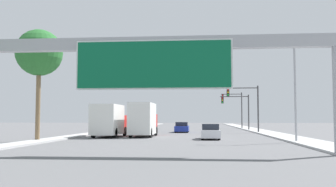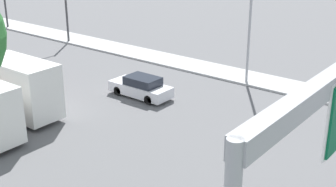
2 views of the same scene
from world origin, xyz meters
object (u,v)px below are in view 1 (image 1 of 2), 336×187
object	(u,v)px
truck_box_secondary	(143,120)
car_far_center	(210,132)
sign_gantry	(154,59)
traffic_light_near_intersection	(248,101)
palm_tree_background	(39,53)
street_lamp_right	(290,81)
traffic_light_mid_block	(239,106)
truck_box_primary	(109,121)
traffic_light_far_intersection	(235,105)
car_mid_center	(182,127)

from	to	relation	value
truck_box_secondary	car_far_center	bearing A→B (deg)	-29.98
sign_gantry	car_far_center	xyz separation A→B (m)	(3.50, 14.91, -4.65)
car_far_center	traffic_light_near_intersection	bearing A→B (deg)	70.52
palm_tree_background	street_lamp_right	size ratio (longest dim) A/B	1.15
traffic_light_mid_block	car_far_center	bearing A→B (deg)	-101.72
car_far_center	traffic_light_near_intersection	size ratio (longest dim) A/B	0.70
truck_box_primary	traffic_light_near_intersection	distance (m)	20.11
traffic_light_mid_block	traffic_light_near_intersection	bearing A→B (deg)	-89.14
traffic_light_near_intersection	palm_tree_background	world-z (taller)	palm_tree_background
traffic_light_far_intersection	palm_tree_background	xyz separation A→B (m)	(-20.47, -39.66, 3.13)
traffic_light_near_intersection	car_far_center	bearing A→B (deg)	-109.48
sign_gantry	street_lamp_right	size ratio (longest dim) A/B	2.41
truck_box_primary	traffic_light_mid_block	world-z (taller)	traffic_light_mid_block
sign_gantry	palm_tree_background	distance (m)	15.62
truck_box_secondary	car_mid_center	bearing A→B (deg)	74.21
palm_tree_background	truck_box_secondary	bearing A→B (deg)	47.18
car_mid_center	palm_tree_background	bearing A→B (deg)	-118.59
traffic_light_near_intersection	traffic_light_mid_block	bearing A→B (deg)	90.86
car_mid_center	traffic_light_near_intersection	bearing A→B (deg)	-7.83
car_mid_center	street_lamp_right	distance (m)	23.34
sign_gantry	traffic_light_mid_block	distance (m)	41.07
truck_box_primary	palm_tree_background	xyz separation A→B (m)	(-4.38, -7.58, 5.91)
sign_gantry	palm_tree_background	size ratio (longest dim) A/B	2.10
sign_gantry	street_lamp_right	xyz separation A→B (m)	(9.97, 10.68, -0.30)
car_mid_center	traffic_light_near_intersection	world-z (taller)	traffic_light_near_intersection
traffic_light_mid_block	palm_tree_background	size ratio (longest dim) A/B	0.59
truck_box_secondary	traffic_light_mid_block	size ratio (longest dim) A/B	1.24
car_far_center	traffic_light_mid_block	distance (m)	25.93
street_lamp_right	truck_box_primary	bearing A→B (deg)	156.57
traffic_light_far_intersection	traffic_light_mid_block	bearing A→B (deg)	-92.09
truck_box_secondary	traffic_light_near_intersection	size ratio (longest dim) A/B	1.13
traffic_light_mid_block	palm_tree_background	xyz separation A→B (m)	(-20.10, -29.66, 3.71)
car_mid_center	traffic_light_near_intersection	size ratio (longest dim) A/B	0.75
car_mid_center	car_far_center	bearing A→B (deg)	-77.97
truck_box_primary	truck_box_secondary	xyz separation A→B (m)	(3.50, 0.92, 0.08)
sign_gantry	traffic_light_far_intersection	bearing A→B (deg)	79.72
traffic_light_far_intersection	traffic_light_near_intersection	bearing A→B (deg)	-90.61
street_lamp_right	sign_gantry	bearing A→B (deg)	-133.04
truck_box_secondary	traffic_light_far_intersection	xyz separation A→B (m)	(12.59, 31.16, 2.70)
car_mid_center	street_lamp_right	world-z (taller)	street_lamp_right
truck_box_primary	street_lamp_right	size ratio (longest dim) A/B	0.85
sign_gantry	traffic_light_near_intersection	size ratio (longest dim) A/B	3.22
traffic_light_far_intersection	street_lamp_right	world-z (taller)	street_lamp_right
traffic_light_mid_block	palm_tree_background	bearing A→B (deg)	-124.13
car_far_center	truck_box_primary	distance (m)	11.00
truck_box_secondary	street_lamp_right	distance (m)	16.14
truck_box_secondary	traffic_light_far_intersection	bearing A→B (deg)	68.00
traffic_light_far_intersection	truck_box_secondary	bearing A→B (deg)	-112.00
traffic_light_far_intersection	street_lamp_right	xyz separation A→B (m)	(0.88, -39.43, 0.55)
palm_tree_background	car_far_center	bearing A→B (deg)	16.70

